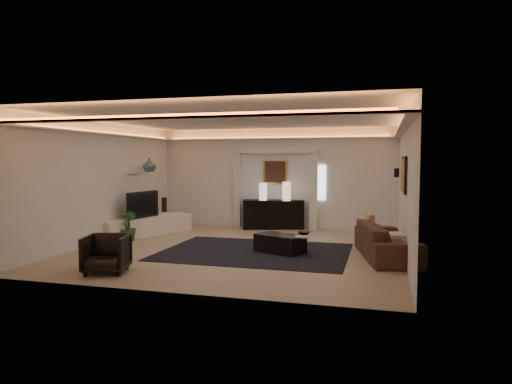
% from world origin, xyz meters
% --- Properties ---
extents(floor, '(7.00, 7.00, 0.00)m').
position_xyz_m(floor, '(0.00, 0.00, 0.00)').
color(floor, tan).
rests_on(floor, ground).
extents(ceiling, '(7.00, 7.00, 0.00)m').
position_xyz_m(ceiling, '(0.00, 0.00, 2.90)').
color(ceiling, white).
rests_on(ceiling, ground).
extents(wall_back, '(7.00, 0.00, 7.00)m').
position_xyz_m(wall_back, '(0.00, 3.50, 1.45)').
color(wall_back, white).
rests_on(wall_back, ground).
extents(wall_front, '(7.00, 0.00, 7.00)m').
position_xyz_m(wall_front, '(0.00, -3.50, 1.45)').
color(wall_front, white).
rests_on(wall_front, ground).
extents(wall_left, '(0.00, 7.00, 7.00)m').
position_xyz_m(wall_left, '(-3.50, 0.00, 1.45)').
color(wall_left, white).
rests_on(wall_left, ground).
extents(wall_right, '(0.00, 7.00, 7.00)m').
position_xyz_m(wall_right, '(3.50, 0.00, 1.45)').
color(wall_right, white).
rests_on(wall_right, ground).
extents(cove_soffit, '(7.00, 7.00, 0.04)m').
position_xyz_m(cove_soffit, '(0.00, 0.00, 2.62)').
color(cove_soffit, silver).
rests_on(cove_soffit, ceiling).
extents(daylight_slit, '(0.25, 0.03, 1.00)m').
position_xyz_m(daylight_slit, '(1.35, 3.48, 1.35)').
color(daylight_slit, white).
rests_on(daylight_slit, wall_back).
extents(area_rug, '(4.00, 3.00, 0.01)m').
position_xyz_m(area_rug, '(0.40, -0.20, 0.01)').
color(area_rug, black).
rests_on(area_rug, ground).
extents(pilaster_left, '(0.22, 0.20, 2.20)m').
position_xyz_m(pilaster_left, '(-1.15, 3.40, 1.10)').
color(pilaster_left, silver).
rests_on(pilaster_left, ground).
extents(pilaster_right, '(0.22, 0.20, 2.20)m').
position_xyz_m(pilaster_right, '(1.15, 3.40, 1.10)').
color(pilaster_right, silver).
rests_on(pilaster_right, ground).
extents(alcove_header, '(2.52, 0.20, 0.12)m').
position_xyz_m(alcove_header, '(0.00, 3.40, 2.25)').
color(alcove_header, silver).
rests_on(alcove_header, wall_back).
extents(painting_frame, '(0.74, 0.04, 0.74)m').
position_xyz_m(painting_frame, '(0.00, 3.47, 1.65)').
color(painting_frame, tan).
rests_on(painting_frame, wall_back).
extents(painting_canvas, '(0.62, 0.02, 0.62)m').
position_xyz_m(painting_canvas, '(0.00, 3.44, 1.65)').
color(painting_canvas, '#4C2D1E').
rests_on(painting_canvas, wall_back).
extents(art_panel_frame, '(0.04, 1.64, 0.74)m').
position_xyz_m(art_panel_frame, '(3.47, 0.30, 1.70)').
color(art_panel_frame, black).
rests_on(art_panel_frame, wall_right).
extents(art_panel_gold, '(0.02, 1.50, 0.62)m').
position_xyz_m(art_panel_gold, '(3.44, 0.30, 1.70)').
color(art_panel_gold, tan).
rests_on(art_panel_gold, wall_right).
extents(wall_sconce, '(0.12, 0.12, 0.22)m').
position_xyz_m(wall_sconce, '(3.38, 2.20, 1.68)').
color(wall_sconce, black).
rests_on(wall_sconce, wall_right).
extents(wall_niche, '(0.10, 0.55, 0.04)m').
position_xyz_m(wall_niche, '(-3.44, 1.40, 1.65)').
color(wall_niche, silver).
rests_on(wall_niche, wall_left).
extents(console, '(1.83, 1.03, 0.87)m').
position_xyz_m(console, '(-0.01, 3.25, 0.40)').
color(console, black).
rests_on(console, ground).
extents(lamp_left, '(0.29, 0.29, 0.50)m').
position_xyz_m(lamp_left, '(-0.26, 3.05, 1.09)').
color(lamp_left, white).
rests_on(lamp_left, console).
extents(lamp_right, '(0.32, 0.32, 0.54)m').
position_xyz_m(lamp_right, '(0.42, 3.09, 1.09)').
color(lamp_right, '#FFE0B4').
rests_on(lamp_right, console).
extents(media_ledge, '(1.68, 2.67, 0.49)m').
position_xyz_m(media_ledge, '(-3.02, 1.26, 0.23)').
color(media_ledge, white).
rests_on(media_ledge, ground).
extents(tv, '(1.22, 0.36, 0.70)m').
position_xyz_m(tv, '(-3.15, 1.13, 0.80)').
color(tv, black).
rests_on(tv, media_ledge).
extents(figurine, '(0.17, 0.17, 0.42)m').
position_xyz_m(figurine, '(-3.15, 2.57, 0.64)').
color(figurine, black).
rests_on(figurine, media_ledge).
extents(ginger_jar, '(0.40, 0.40, 0.38)m').
position_xyz_m(ginger_jar, '(-3.15, 1.71, 1.86)').
color(ginger_jar, slate).
rests_on(ginger_jar, wall_niche).
extents(plant, '(0.47, 0.47, 0.72)m').
position_xyz_m(plant, '(-3.01, 0.33, 0.36)').
color(plant, '#234A1B').
rests_on(plant, ground).
extents(sofa, '(2.53, 1.41, 0.70)m').
position_xyz_m(sofa, '(3.15, -0.07, 0.35)').
color(sofa, '#472F19').
rests_on(sofa, ground).
extents(throw_blanket, '(0.73, 0.66, 0.07)m').
position_xyz_m(throw_blanket, '(3.15, -0.59, 0.55)').
color(throw_blanket, '#F4E5C6').
rests_on(throw_blanket, sofa).
extents(throw_pillow, '(0.22, 0.44, 0.42)m').
position_xyz_m(throw_pillow, '(2.79, 1.05, 0.55)').
color(throw_pillow, tan).
rests_on(throw_pillow, sofa).
extents(coffee_table, '(1.17, 0.93, 0.38)m').
position_xyz_m(coffee_table, '(0.94, -0.14, 0.20)').
color(coffee_table, '#2D211D').
rests_on(coffee_table, ground).
extents(bowl, '(0.31, 0.31, 0.07)m').
position_xyz_m(bowl, '(1.44, -0.00, 0.44)').
color(bowl, '#3A2516').
rests_on(bowl, coffee_table).
extents(magazine, '(0.27, 0.20, 0.03)m').
position_xyz_m(magazine, '(1.45, -0.42, 0.42)').
color(magazine, silver).
rests_on(magazine, coffee_table).
extents(armchair, '(0.90, 0.92, 0.68)m').
position_xyz_m(armchair, '(-1.65, -2.66, 0.34)').
color(armchair, black).
rests_on(armchair, ground).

